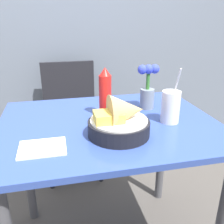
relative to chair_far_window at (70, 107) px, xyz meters
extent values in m
cube|color=#334C9E|center=(0.12, -0.84, 0.21)|extent=(0.94, 0.74, 0.02)
cylinder|color=#4C4C51|center=(-0.29, -0.53, -0.15)|extent=(0.05, 0.05, 0.71)
cylinder|color=#4C4C51|center=(0.53, -0.53, -0.15)|extent=(0.05, 0.05, 0.71)
cylinder|color=black|center=(-0.18, -0.27, -0.29)|extent=(0.03, 0.03, 0.44)
cylinder|color=black|center=(0.18, -0.27, -0.29)|extent=(0.03, 0.03, 0.44)
cylinder|color=black|center=(-0.18, 0.09, -0.29)|extent=(0.03, 0.03, 0.44)
cylinder|color=black|center=(0.18, 0.09, -0.29)|extent=(0.03, 0.03, 0.44)
cube|color=black|center=(0.00, -0.09, -0.06)|extent=(0.40, 0.40, 0.02)
cube|color=black|center=(0.00, 0.09, 0.14)|extent=(0.40, 0.03, 0.38)
cylinder|color=black|center=(0.13, -0.97, 0.25)|extent=(0.24, 0.24, 0.06)
cylinder|color=white|center=(0.13, -0.97, 0.29)|extent=(0.22, 0.22, 0.01)
cone|color=tan|center=(0.16, -0.97, 0.32)|extent=(0.13, 0.13, 0.13)
cube|color=#E5C14C|center=(0.09, -0.98, 0.30)|extent=(0.11, 0.09, 0.04)
cylinder|color=red|center=(0.12, -0.76, 0.32)|extent=(0.06, 0.06, 0.19)
cone|color=red|center=(0.12, -0.76, 0.43)|extent=(0.05, 0.05, 0.04)
cylinder|color=silver|center=(0.38, -0.90, 0.29)|extent=(0.08, 0.08, 0.14)
cylinder|color=black|center=(0.38, -0.90, 0.28)|extent=(0.07, 0.07, 0.11)
cylinder|color=white|center=(0.39, -0.90, 0.36)|extent=(0.01, 0.08, 0.22)
cylinder|color=gray|center=(0.34, -0.71, 0.27)|extent=(0.07, 0.07, 0.10)
cylinder|color=#33722D|center=(0.34, -0.71, 0.37)|extent=(0.02, 0.02, 0.09)
sphere|color=blue|center=(0.34, -0.71, 0.42)|extent=(0.04, 0.04, 0.04)
sphere|color=blue|center=(0.31, -0.71, 0.42)|extent=(0.04, 0.04, 0.04)
sphere|color=blue|center=(0.37, -0.71, 0.42)|extent=(0.04, 0.04, 0.04)
cube|color=white|center=(-0.16, -1.02, 0.23)|extent=(0.16, 0.13, 0.01)
camera|label=1|loc=(-0.09, -1.82, 0.66)|focal=40.00mm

